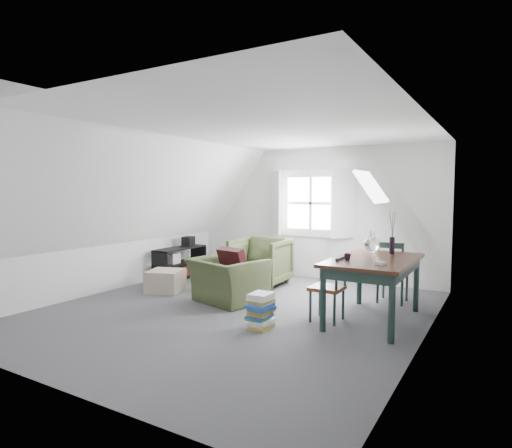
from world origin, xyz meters
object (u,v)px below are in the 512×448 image
Objects in this scene: armchair_far at (260,285)px; dining_chair_near at (330,287)px; ottoman at (165,281)px; armchair_near at (228,302)px; magazine_stack at (261,311)px; dining_table at (374,267)px; media_shelf at (179,264)px; dining_chair_far at (392,271)px.

dining_chair_near is at bearing -40.06° from armchair_far.
armchair_far reaches higher than ottoman.
ottoman is (-1.14, -1.23, 0.18)m from armchair_far.
magazine_stack is at bearing 158.14° from armchair_near.
dining_table reaches higher than ottoman.
armchair_far is at bearing -146.32° from dining_chair_near.
dining_chair_far is at bearing 4.30° from media_shelf.
media_shelf is at bearing 118.91° from ottoman.
media_shelf reaches higher than armchair_far.
armchair_near is 1.10× the size of armchair_far.
ottoman is at bearing -60.11° from media_shelf.
ottoman is 2.99m from dining_chair_near.
dining_chair_near reaches higher than magazine_stack.
dining_chair_near is (1.68, -0.13, 0.45)m from armchair_near.
armchair_far is 0.80× the size of media_shelf.
ottoman reaches higher than armchair_near.
media_shelf reaches higher than armchair_near.
ottoman is 3.66m from dining_chair_far.
dining_table is at bearing -159.32° from armchair_near.
dining_chair_far is (2.16, 1.23, 0.49)m from armchair_near.
dining_chair_far reaches higher than media_shelf.
dining_chair_near reaches higher than media_shelf.
dining_chair_near is at bearing -3.28° from ottoman.
ottoman is 2.49m from magazine_stack.
ottoman is at bearing 159.85° from magazine_stack.
media_shelf is at bearing -173.48° from armchair_far.
dining_table is at bearing -28.03° from armchair_far.
magazine_stack is (2.87, -1.82, -0.05)m from media_shelf.
media_shelf is (-1.66, -0.27, 0.27)m from armchair_far.
dining_chair_far is at bearing 141.62° from dining_chair_near.
armchair_near is 1.35m from magazine_stack.
dining_table is 1.75× the size of dining_chair_far.
dining_chair_far is at bearing 19.03° from ottoman.
media_shelf is (-3.98, -0.23, -0.22)m from dining_chair_far.
magazine_stack is (-0.63, -0.69, -0.23)m from dining_chair_near.
magazine_stack is (-1.11, -0.99, -0.49)m from dining_table.
media_shelf is 3.40m from magazine_stack.
media_shelf is (-3.98, 0.82, -0.44)m from dining_table.
dining_table is (2.31, -1.09, 0.71)m from armchair_far.
ottoman is at bearing -135.43° from armchair_far.
dining_table is 1.57m from magazine_stack.
dining_chair_far is (3.45, 1.19, 0.31)m from ottoman.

